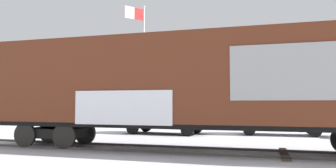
# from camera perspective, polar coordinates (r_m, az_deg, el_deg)

# --- Properties ---
(ground_plane) EXTENTS (260.00, 260.00, 0.00)m
(ground_plane) POSITION_cam_1_polar(r_m,az_deg,el_deg) (11.51, 6.21, -11.57)
(ground_plane) COLOR silver
(track) EXTENTS (59.95, 5.95, 0.08)m
(track) POSITION_cam_1_polar(r_m,az_deg,el_deg) (11.32, 18.90, -11.35)
(track) COLOR #4C4742
(track) RESTS_ON ground_plane
(freight_car) EXTENTS (16.48, 4.15, 4.14)m
(freight_car) POSITION_cam_1_polar(r_m,az_deg,el_deg) (11.44, 5.00, 0.30)
(freight_car) COLOR #5B2B19
(freight_car) RESTS_ON ground_plane
(flagpole) EXTENTS (1.15, 1.28, 8.78)m
(flagpole) POSITION_cam_1_polar(r_m,az_deg,el_deg) (23.85, -4.88, 6.36)
(flagpole) COLOR silver
(flagpole) RESTS_ON ground_plane
(hillside) EXTENTS (130.26, 41.58, 17.86)m
(hillside) POSITION_cam_1_polar(r_m,az_deg,el_deg) (89.78, 11.31, -0.24)
(hillside) COLOR silver
(hillside) RESTS_ON ground_plane
(parked_car_black) EXTENTS (4.74, 2.50, 1.61)m
(parked_car_black) POSITION_cam_1_polar(r_m,az_deg,el_deg) (18.08, -0.77, -6.01)
(parked_car_black) COLOR black
(parked_car_black) RESTS_ON ground_plane
(parked_car_silver) EXTENTS (4.69, 2.20, 1.67)m
(parked_car_silver) POSITION_cam_1_polar(r_m,az_deg,el_deg) (18.34, 18.57, -5.72)
(parked_car_silver) COLOR #B7BABF
(parked_car_silver) RESTS_ON ground_plane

